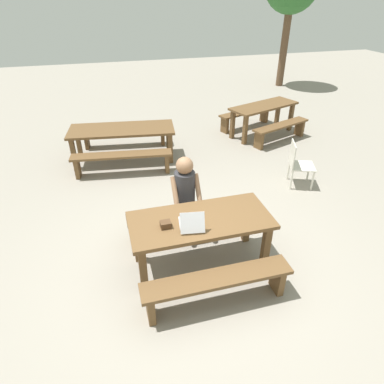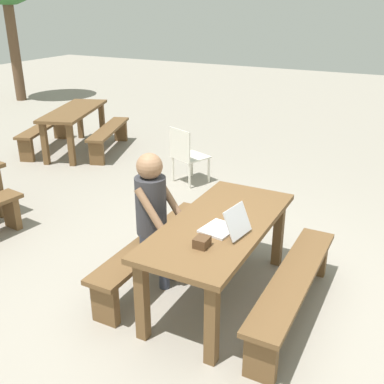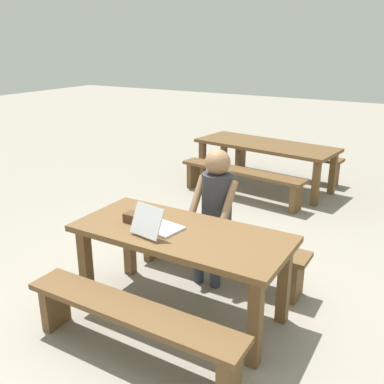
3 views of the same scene
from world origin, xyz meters
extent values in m
plane|color=gray|center=(0.00, 0.00, 0.00)|extent=(30.00, 30.00, 0.00)
cube|color=brown|center=(0.00, 0.00, 0.73)|extent=(1.78, 0.81, 0.05)
cube|color=brown|center=(-0.79, -0.30, 0.35)|extent=(0.09, 0.09, 0.71)
cube|color=brown|center=(0.79, -0.30, 0.35)|extent=(0.09, 0.09, 0.71)
cube|color=brown|center=(-0.79, 0.30, 0.35)|extent=(0.09, 0.09, 0.71)
cube|color=brown|center=(0.79, 0.30, 0.35)|extent=(0.09, 0.09, 0.71)
cube|color=brown|center=(0.00, -0.69, 0.41)|extent=(1.77, 0.30, 0.05)
cube|color=brown|center=(-0.78, -0.69, 0.19)|extent=(0.08, 0.24, 0.38)
cube|color=brown|center=(0.78, -0.69, 0.19)|extent=(0.08, 0.24, 0.38)
cube|color=brown|center=(0.00, 0.69, 0.41)|extent=(1.77, 0.30, 0.05)
cube|color=brown|center=(-0.78, 0.69, 0.19)|extent=(0.08, 0.24, 0.38)
cube|color=brown|center=(0.78, 0.69, 0.19)|extent=(0.08, 0.24, 0.38)
cube|color=silver|center=(-0.14, -0.05, 0.77)|extent=(0.32, 0.29, 0.02)
cube|color=silver|center=(-0.17, -0.23, 0.89)|extent=(0.30, 0.16, 0.23)
cube|color=black|center=(-0.17, -0.22, 0.90)|extent=(0.28, 0.14, 0.21)
cube|color=#4C331E|center=(-0.45, -0.05, 0.80)|extent=(0.13, 0.11, 0.08)
cylinder|color=#333847|center=(-0.12, 0.51, 0.21)|extent=(0.10, 0.10, 0.43)
cylinder|color=#333847|center=(0.06, 0.51, 0.21)|extent=(0.10, 0.10, 0.43)
cube|color=#333847|center=(-0.03, 0.60, 0.47)|extent=(0.28, 0.28, 0.12)
cylinder|color=#333338|center=(-0.03, 0.69, 0.78)|extent=(0.29, 0.29, 0.55)
cylinder|color=#936B4C|center=(-0.19, 0.59, 0.82)|extent=(0.07, 0.32, 0.41)
cylinder|color=#936B4C|center=(0.14, 0.59, 0.82)|extent=(0.07, 0.32, 0.41)
sphere|color=#936B4C|center=(-0.03, 0.69, 1.17)|extent=(0.24, 0.24, 0.24)
cube|color=silver|center=(2.44, 1.56, 0.40)|extent=(0.57, 0.57, 0.02)
cube|color=silver|center=(2.24, 1.64, 0.63)|extent=(0.18, 0.42, 0.44)
cylinder|color=silver|center=(2.55, 1.31, 0.19)|extent=(0.04, 0.04, 0.39)
cylinder|color=silver|center=(2.68, 1.67, 0.19)|extent=(0.04, 0.04, 0.39)
cylinder|color=silver|center=(2.19, 1.45, 0.19)|extent=(0.04, 0.04, 0.39)
cylinder|color=silver|center=(2.33, 1.81, 0.19)|extent=(0.04, 0.04, 0.39)
cube|color=brown|center=(2.87, 4.11, 0.73)|extent=(1.92, 1.22, 0.05)
cube|color=brown|center=(2.19, 3.63, 0.35)|extent=(0.12, 0.12, 0.70)
cube|color=brown|center=(3.70, 4.17, 0.35)|extent=(0.12, 0.12, 0.70)
cube|color=brown|center=(2.04, 4.06, 0.35)|extent=(0.12, 0.12, 0.70)
cube|color=brown|center=(3.55, 4.60, 0.35)|extent=(0.12, 0.12, 0.70)
cube|color=brown|center=(3.07, 3.54, 0.42)|extent=(1.63, 0.83, 0.05)
cube|color=brown|center=(2.40, 3.30, 0.20)|extent=(0.16, 0.25, 0.40)
cube|color=brown|center=(3.74, 3.77, 0.20)|extent=(0.16, 0.25, 0.40)
cube|color=brown|center=(2.66, 4.69, 0.42)|extent=(1.63, 0.83, 0.05)
cube|color=brown|center=(1.99, 4.45, 0.20)|extent=(0.16, 0.25, 0.40)
cube|color=brown|center=(3.33, 4.93, 0.20)|extent=(0.16, 0.25, 0.40)
cube|color=brown|center=(0.12, 2.76, 0.20)|extent=(0.11, 0.25, 0.40)
cylinder|color=brown|center=(5.72, 8.51, 1.38)|extent=(0.26, 0.26, 2.76)
camera|label=1|loc=(-1.00, -3.21, 3.22)|focal=31.14mm
camera|label=2|loc=(-3.26, -1.42, 2.54)|focal=42.84mm
camera|label=3|loc=(1.71, -2.73, 2.21)|focal=40.64mm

